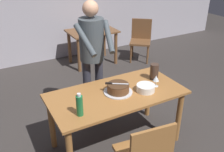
# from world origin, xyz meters

# --- Properties ---
(ground_plane) EXTENTS (14.00, 14.00, 0.00)m
(ground_plane) POSITION_xyz_m (0.00, 0.00, 0.00)
(ground_plane) COLOR #383330
(main_dining_table) EXTENTS (1.60, 0.80, 0.75)m
(main_dining_table) POSITION_xyz_m (0.00, 0.00, 0.63)
(main_dining_table) COLOR #9E6633
(main_dining_table) RESTS_ON ground_plane
(cake_on_platter) EXTENTS (0.34, 0.34, 0.11)m
(cake_on_platter) POSITION_xyz_m (0.02, -0.00, 0.80)
(cake_on_platter) COLOR silver
(cake_on_platter) RESTS_ON main_dining_table
(cake_knife) EXTENTS (0.24, 0.17, 0.02)m
(cake_knife) POSITION_xyz_m (-0.04, 0.04, 0.87)
(cake_knife) COLOR silver
(cake_knife) RESTS_ON cake_on_platter
(plate_stack) EXTENTS (0.22, 0.22, 0.08)m
(plate_stack) POSITION_xyz_m (0.32, -0.13, 0.79)
(plate_stack) COLOR white
(plate_stack) RESTS_ON main_dining_table
(wine_glass_near) EXTENTS (0.08, 0.08, 0.14)m
(wine_glass_near) POSITION_xyz_m (0.50, -0.09, 0.85)
(wine_glass_near) COLOR silver
(wine_glass_near) RESTS_ON main_dining_table
(water_bottle) EXTENTS (0.07, 0.07, 0.25)m
(water_bottle) POSITION_xyz_m (-0.54, -0.21, 0.86)
(water_bottle) COLOR #1E6B38
(water_bottle) RESTS_ON main_dining_table
(hurricane_lamp) EXTENTS (0.11, 0.11, 0.21)m
(hurricane_lamp) POSITION_xyz_m (0.60, 0.07, 0.86)
(hurricane_lamp) COLOR black
(hurricane_lamp) RESTS_ON main_dining_table
(person_cutting_cake) EXTENTS (0.47, 0.56, 1.72)m
(person_cutting_cake) POSITION_xyz_m (-0.02, 0.61, 1.08)
(person_cutting_cake) COLOR #2D2D38
(person_cutting_cake) RESTS_ON ground_plane
(background_table) EXTENTS (1.00, 0.70, 0.74)m
(background_table) POSITION_xyz_m (0.84, 2.52, 0.58)
(background_table) COLOR brown
(background_table) RESTS_ON ground_plane
(background_chair_0) EXTENTS (0.62, 0.62, 0.90)m
(background_chair_0) POSITION_xyz_m (1.88, 2.21, 0.49)
(background_chair_0) COLOR brown
(background_chair_0) RESTS_ON ground_plane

